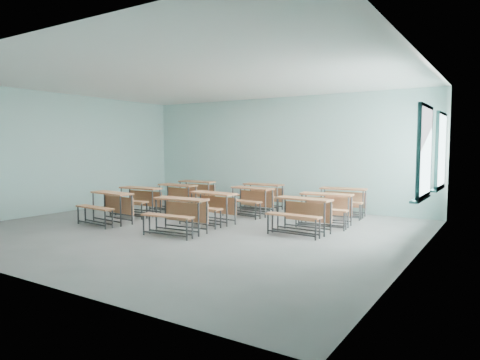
% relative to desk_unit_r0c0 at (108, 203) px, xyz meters
% --- Properties ---
extents(room, '(9.04, 8.04, 3.24)m').
position_rel_desk_unit_r0c0_xyz_m(room, '(2.13, 0.61, 1.11)').
color(room, gray).
rests_on(room, ground).
extents(desk_unit_r0c0, '(1.23, 0.89, 0.72)m').
position_rel_desk_unit_r0c0_xyz_m(desk_unit_r0c0, '(0.00, 0.00, 0.00)').
color(desk_unit_r0c0, '#AD653E').
rests_on(desk_unit_r0c0, ground).
extents(desk_unit_r0c1, '(1.21, 0.86, 0.72)m').
position_rel_desk_unit_r0c0_xyz_m(desk_unit_r0c1, '(2.10, 0.00, 0.00)').
color(desk_unit_r0c1, '#AD653E').
rests_on(desk_unit_r0c1, ground).
extents(desk_unit_r1c0, '(1.20, 0.84, 0.72)m').
position_rel_desk_unit_r0c0_xyz_m(desk_unit_r1c0, '(-0.30, 1.22, 0.00)').
color(desk_unit_r1c0, '#AD653E').
rests_on(desk_unit_r1c0, ground).
extents(desk_unit_r1c1, '(1.21, 0.86, 0.72)m').
position_rel_desk_unit_r0c0_xyz_m(desk_unit_r1c1, '(1.99, 1.25, 0.00)').
color(desk_unit_r1c1, '#AD653E').
rests_on(desk_unit_r1c1, ground).
extents(desk_unit_r1c2, '(1.19, 0.83, 0.72)m').
position_rel_desk_unit_r0c0_xyz_m(desk_unit_r1c2, '(4.21, 1.38, 0.00)').
color(desk_unit_r1c2, '#AD653E').
rests_on(desk_unit_r1c2, ground).
extents(desk_unit_r2c0, '(1.17, 0.80, 0.72)m').
position_rel_desk_unit_r0c0_xyz_m(desk_unit_r2c0, '(-0.05, 2.37, 0.00)').
color(desk_unit_r2c0, '#AD653E').
rests_on(desk_unit_r2c0, ground).
extents(desk_unit_r2c1, '(1.24, 0.91, 0.72)m').
position_rel_desk_unit_r0c0_xyz_m(desk_unit_r2c1, '(2.14, 2.76, 0.00)').
color(desk_unit_r2c1, '#AD653E').
rests_on(desk_unit_r2c1, ground).
extents(desk_unit_r2c2, '(1.23, 0.89, 0.72)m').
position_rel_desk_unit_r0c0_xyz_m(desk_unit_r2c2, '(4.31, 2.44, 0.00)').
color(desk_unit_r2c2, '#AD653E').
rests_on(desk_unit_r2c2, ground).
extents(desk_unit_r3c0, '(1.19, 0.83, 0.72)m').
position_rel_desk_unit_r0c0_xyz_m(desk_unit_r3c0, '(-0.32, 3.60, 0.00)').
color(desk_unit_r3c0, '#AD653E').
rests_on(desk_unit_r3c0, ground).
extents(desk_unit_r3c1, '(1.17, 0.80, 0.72)m').
position_rel_desk_unit_r0c0_xyz_m(desk_unit_r3c1, '(1.88, 3.83, 0.00)').
color(desk_unit_r3c1, '#AD653E').
rests_on(desk_unit_r3c1, ground).
extents(desk_unit_r3c2, '(1.22, 0.88, 0.72)m').
position_rel_desk_unit_r0c0_xyz_m(desk_unit_r3c2, '(4.21, 3.87, 0.00)').
color(desk_unit_r3c2, '#AD653E').
rests_on(desk_unit_r3c2, ground).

